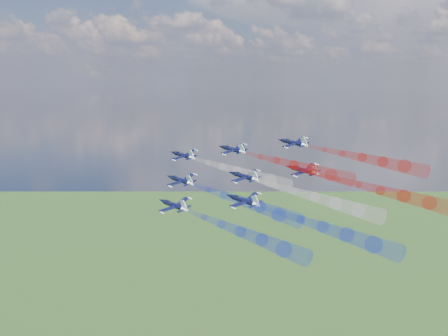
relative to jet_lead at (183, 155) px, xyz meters
The scene contains 16 objects.
jet_lead is the anchor object (origin of this frame).
trail_lead 23.73m from the jet_lead, 11.19° to the right, with size 3.93×37.04×3.93m, color white, non-canonical shape.
jet_inner_left 18.83m from the jet_lead, 52.88° to the right, with size 9.44×11.80×3.15m, color black, non-canonical shape.
trail_inner_left 39.78m from the jet_lead, 29.23° to the right, with size 3.93×37.04×3.93m, color #1A33E3, non-canonical shape.
jet_inner_right 15.92m from the jet_lead, 19.20° to the left, with size 9.44×11.80×3.15m, color black, non-canonical shape.
trail_inner_right 38.05m from the jet_lead, ahead, with size 3.93×37.04×3.93m, color red, non-canonical shape.
jet_outer_left 34.71m from the jet_lead, 54.67° to the right, with size 9.44×11.80×3.15m, color black, non-canonical shape.
trail_outer_left 54.41m from the jet_lead, 36.93° to the right, with size 3.93×37.04×3.93m, color #1A33E3, non-canonical shape.
jet_center_third 27.99m from the jet_lead, 14.23° to the right, with size 9.44×11.80×3.15m, color black, non-canonical shape.
trail_center_third 51.70m from the jet_lead, 12.84° to the right, with size 3.93×37.04×3.93m, color white, non-canonical shape.
jet_outer_right 33.96m from the jet_lead, 27.02° to the left, with size 9.44×11.80×3.15m, color black, non-canonical shape.
trail_outer_right 54.29m from the jet_lead, 11.39° to the left, with size 3.93×37.04×3.93m, color red, non-canonical shape.
jet_rear_left 41.35m from the jet_lead, 29.48° to the right, with size 9.44×11.80×3.15m, color black, non-canonical shape.
trail_rear_left 64.30m from the jet_lead, 22.80° to the right, with size 3.93×37.04×3.93m, color #1A33E3, non-canonical shape.
jet_rear_right 40.21m from the jet_lead, ahead, with size 9.44×11.80×3.15m, color black, non-canonical shape.
trail_rear_right 63.47m from the jet_lead, ahead, with size 3.93×37.04×3.93m, color red, non-canonical shape.
Camera 1 is at (103.68, -124.14, 188.07)m, focal length 44.48 mm.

